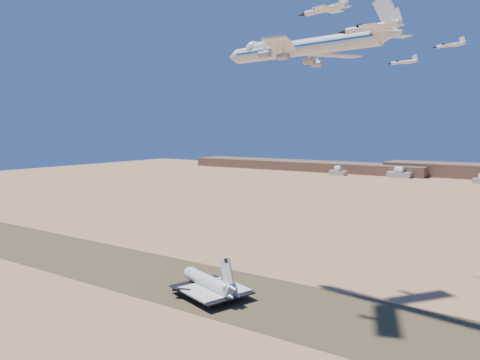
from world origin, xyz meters
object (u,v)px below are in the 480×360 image
Objects in this scene: crew_a at (220,304)px; crew_b at (204,305)px; chase_jet_a at (324,9)px; crew_c at (214,304)px; carrier_747 at (296,48)px; shuttle at (209,283)px; chase_jet_e at (403,62)px; chase_jet_f at (450,45)px; chase_jet_b at (371,27)px.

crew_b is (-3.97, -4.38, -0.03)m from crew_a.
crew_c is at bearing 170.66° from chase_jet_a.
carrier_747 reaches higher than crew_b.
shuttle is 13.07m from crew_b.
chase_jet_e reaches higher than crew_b.
chase_jet_f reaches higher than crew_a.
chase_jet_e is at bearing -10.48° from crew_a.
chase_jet_b is (74.55, -37.32, 82.13)m from shuttle.
crew_c is at bearing -107.32° from chase_jet_f.
shuttle is 2.51× the size of chase_jet_f.
crew_a is at bearing -107.09° from chase_jet_e.
crew_a is 0.11× the size of chase_jet_a.
chase_jet_b is at bearing -70.10° from chase_jet_f.
crew_b is 109.43m from chase_jet_a.
crew_b is at bearing -107.78° from chase_jet_f.
crew_b is 0.11× the size of chase_jet_f.
crew_b is at bearing -107.99° from chase_jet_e.
crew_a is 0.11× the size of chase_jet_e.
crew_a is 111.75m from chase_jet_b.
crew_c is (-17.46, -28.37, -93.84)m from carrier_747.
chase_jet_e is at bearing -56.19° from crew_c.
chase_jet_a is at bearing -74.81° from chase_jet_e.
chase_jet_a is at bearing -98.23° from crew_a.
crew_a is 143.52m from chase_jet_f.
chase_jet_f reaches higher than chase_jet_a.
crew_b is 0.10× the size of chase_jet_b.
crew_c is 108.41m from chase_jet_a.
chase_jet_e is (25.00, 52.78, -0.93)m from carrier_747.
chase_jet_f is at bearing 29.48° from chase_jet_e.
chase_jet_e is at bearing -143.76° from chase_jet_f.
chase_jet_a is (33.59, -49.83, -0.64)m from carrier_747.
chase_jet_e is (45.16, 83.54, 93.10)m from crew_b.
shuttle is 19.05× the size of crew_c.
crew_a is at bearing -13.66° from shuttle.
crew_b is 0.11× the size of chase_jet_e.
chase_jet_f is (69.01, 78.89, 95.58)m from shuttle.
crew_b is at bearing 102.84° from crew_c.
shuttle reaches higher than crew_c.
chase_jet_b is at bearing -67.81° from chase_jet_e.
shuttle is 2.43× the size of chase_jet_a.
crew_b is at bearing -41.46° from shuttle.
chase_jet_a is at bearing -141.38° from crew_c.
chase_jet_b is 112.76m from chase_jet_e.
carrier_747 is 5.27× the size of chase_jet_e.
crew_b is (6.40, -10.68, -3.97)m from shuttle.
chase_jet_b is at bearing -131.41° from crew_b.
crew_a is 5.92m from crew_b.
chase_jet_f is (59.91, 87.18, 99.36)m from crew_c.
crew_c is 0.13× the size of chase_jet_a.
shuttle is at bearing -114.89° from chase_jet_e.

